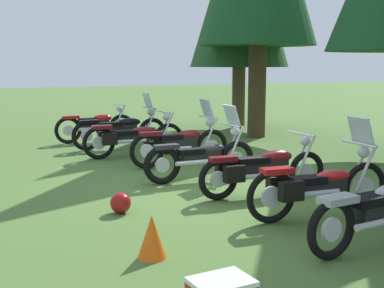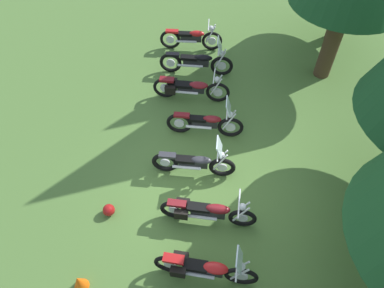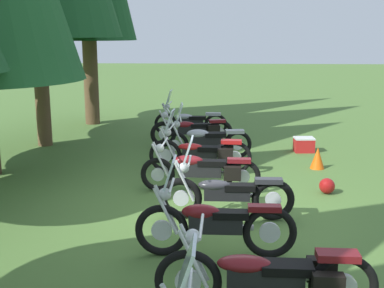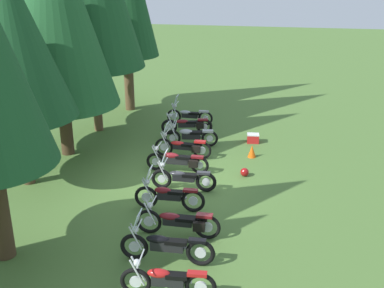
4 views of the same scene
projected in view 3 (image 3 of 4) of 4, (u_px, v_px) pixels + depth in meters
ground_plane at (213, 206)px, 8.70m from camera, size 80.00×80.00×0.00m
motorcycle_2 at (270, 276)px, 5.27m from camera, size 0.67×2.37×1.02m
motorcycle_3 at (213, 224)px, 6.67m from camera, size 0.62×2.18×1.37m
motorcycle_4 at (225, 193)px, 8.02m from camera, size 0.62×2.18×1.36m
motorcycle_5 at (202, 170)px, 9.37m from camera, size 0.75×2.28×0.98m
motorcycle_6 at (201, 152)px, 10.68m from camera, size 0.74×2.23×1.37m
motorcycle_7 at (205, 139)px, 11.88m from camera, size 0.67×2.19×1.35m
motorcycle_8 at (194, 130)px, 13.23m from camera, size 0.79×2.20×1.00m
motorcycle_9 at (189, 121)px, 14.53m from camera, size 0.64×2.15×1.34m
picnic_cooler at (304, 145)px, 12.62m from camera, size 0.42×0.52×0.37m
traffic_cone at (318, 158)px, 11.07m from camera, size 0.32×0.32×0.48m
dropped_helmet at (327, 186)px, 9.37m from camera, size 0.30×0.30×0.30m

